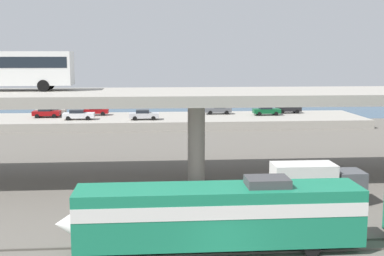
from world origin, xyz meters
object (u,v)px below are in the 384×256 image
object	(u,v)px
train_locomotive	(205,213)
service_truck_west	(315,182)
parked_car_7	(95,110)
parked_car_5	(78,115)
transit_bus_on_overpass	(2,67)
parked_car_0	(144,115)
parked_car_1	(218,109)
parked_car_6	(51,111)
parked_car_4	(289,108)
parked_car_3	(266,110)
parked_car_2	(46,113)

from	to	relation	value
train_locomotive	service_truck_west	bearing A→B (deg)	-137.35
parked_car_7	parked_car_5	bearing A→B (deg)	70.83
transit_bus_on_overpass	parked_car_0	size ratio (longest dim) A/B	2.74
parked_car_1	parked_car_7	xyz separation A→B (m)	(-19.84, -0.05, 0.00)
train_locomotive	parked_car_6	world-z (taller)	train_locomotive
parked_car_5	parked_car_7	size ratio (longest dim) A/B	1.05
train_locomotive	transit_bus_on_overpass	bearing A→B (deg)	-48.31
service_truck_west	parked_car_6	size ratio (longest dim) A/B	1.45
parked_car_4	parked_car_6	size ratio (longest dim) A/B	0.85
parked_car_0	parked_car_1	bearing A→B (deg)	27.24
parked_car_0	parked_car_5	distance (m)	9.76
parked_car_0	parked_car_5	xyz separation A→B (m)	(-9.73, 0.79, -0.00)
parked_car_0	parked_car_1	world-z (taller)	same
train_locomotive	parked_car_3	xyz separation A→B (m)	(15.33, 51.69, -0.14)
parked_car_1	parked_car_6	xyz separation A→B (m)	(-26.65, -0.10, 0.00)
parked_car_7	service_truck_west	bearing A→B (deg)	114.89
transit_bus_on_overpass	parked_car_3	world-z (taller)	transit_bus_on_overpass
parked_car_3	parked_car_7	world-z (taller)	same
train_locomotive	parked_car_7	world-z (taller)	train_locomotive
transit_bus_on_overpass	parked_car_7	world-z (taller)	transit_bus_on_overpass
parked_car_5	parked_car_6	bearing A→B (deg)	133.31
parked_car_6	parked_car_2	bearing A→B (deg)	81.83
parked_car_3	parked_car_5	xyz separation A→B (m)	(-29.16, -3.21, 0.00)
parked_car_2	parked_car_4	size ratio (longest dim) A/B	1.03
train_locomotive	parked_car_2	xyz separation A→B (m)	(-19.11, 51.53, -0.14)
train_locomotive	transit_bus_on_overpass	xyz separation A→B (m)	(-15.76, 17.69, 7.73)
parked_car_1	transit_bus_on_overpass	bearing A→B (deg)	56.85
parked_car_4	transit_bus_on_overpass	bearing A→B (deg)	45.88
parked_car_4	parked_car_2	bearing A→B (deg)	3.96
parked_car_2	parked_car_5	xyz separation A→B (m)	(5.29, -3.04, 0.00)
service_truck_west	parked_car_3	size ratio (longest dim) A/B	1.58
parked_car_5	parked_car_7	world-z (taller)	same
service_truck_west	parked_car_5	distance (m)	46.20
parked_car_0	parked_car_3	world-z (taller)	same
parked_car_4	parked_car_5	xyz separation A→B (m)	(-33.48, -5.72, 0.00)
parked_car_1	parked_car_6	bearing A→B (deg)	0.22
train_locomotive	parked_car_5	xyz separation A→B (m)	(-13.83, 48.49, -0.14)
transit_bus_on_overpass	parked_car_1	distance (m)	43.91
transit_bus_on_overpass	parked_car_4	distance (m)	51.47
parked_car_6	train_locomotive	bearing A→B (deg)	109.27
parked_car_4	parked_car_6	bearing A→B (deg)	0.68
parked_car_3	transit_bus_on_overpass	bearing A→B (deg)	-132.44
parked_car_4	parked_car_7	world-z (taller)	same
transit_bus_on_overpass	parked_car_5	size ratio (longest dim) A/B	2.60
transit_bus_on_overpass	parked_car_0	distance (m)	33.14
parked_car_2	parked_car_7	bearing A→B (deg)	17.71
parked_car_0	parked_car_3	distance (m)	19.84
train_locomotive	parked_car_4	world-z (taller)	train_locomotive
train_locomotive	parked_car_5	size ratio (longest dim) A/B	3.71
parked_car_2	parked_car_3	xyz separation A→B (m)	(34.44, 0.16, 0.00)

